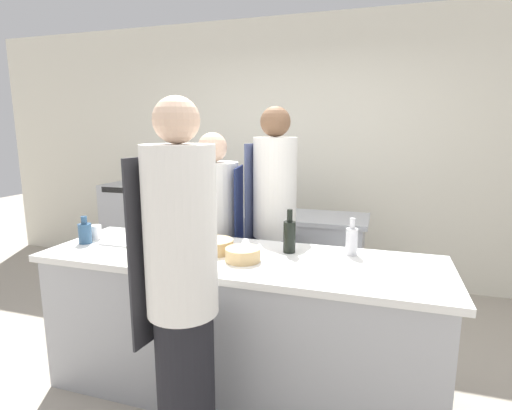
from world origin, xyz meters
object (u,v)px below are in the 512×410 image
object	(u,v)px
bottle_wine	(85,233)
cup	(96,232)
bottle_vinegar	(135,243)
bottle_sauce	(352,240)
bottle_cooking_oil	(202,234)
bowl_prep_small	(243,254)
chef_at_prep_near	(182,295)
bottle_olive_oil	(289,235)
chef_at_pass_far	(274,224)
bowl_mixing_large	(215,246)
chef_at_stove	(215,238)
oven_range	(154,228)

from	to	relation	value
bottle_wine	cup	bearing A→B (deg)	91.64
bottle_vinegar	bottle_sauce	distance (m)	1.28
bottle_vinegar	bottle_cooking_oil	size ratio (longest dim) A/B	1.47
bowl_prep_small	cup	bearing A→B (deg)	173.40
bottle_wine	bottle_cooking_oil	xyz separation A→B (m)	(0.77, 0.20, 0.00)
chef_at_prep_near	bottle_olive_oil	size ratio (longest dim) A/B	6.55
chef_at_pass_far	bowl_prep_small	bearing A→B (deg)	-166.72
bowl_mixing_large	bowl_prep_small	distance (m)	0.24
bowl_prep_small	bottle_wine	bearing A→B (deg)	178.68
bottle_vinegar	bottle_wine	distance (m)	0.58
bottle_olive_oil	cup	distance (m)	1.36
chef_at_stove	bottle_olive_oil	size ratio (longest dim) A/B	5.95
bottle_sauce	bowl_mixing_large	size ratio (longest dim) A/B	0.98
bottle_olive_oil	cup	bearing A→B (deg)	-175.28
chef_at_stove	bowl_mixing_large	world-z (taller)	chef_at_stove
bowl_prep_small	cup	distance (m)	1.14
chef_at_prep_near	chef_at_stove	bearing A→B (deg)	24.83
bowl_mixing_large	chef_at_pass_far	bearing A→B (deg)	74.39
bottle_cooking_oil	oven_range	bearing A→B (deg)	130.92
bottle_cooking_oil	chef_at_pass_far	bearing A→B (deg)	59.47
bottle_olive_oil	bowl_mixing_large	xyz separation A→B (m)	(-0.44, -0.14, -0.07)
cup	chef_at_pass_far	bearing A→B (deg)	30.95
bottle_olive_oil	bowl_mixing_large	world-z (taller)	bottle_olive_oil
chef_at_pass_far	bottle_cooking_oil	distance (m)	0.66
chef_at_pass_far	cup	size ratio (longest dim) A/B	18.46
oven_range	bottle_vinegar	size ratio (longest dim) A/B	3.85
bottle_vinegar	cup	world-z (taller)	bottle_vinegar
bottle_vinegar	bottle_cooking_oil	distance (m)	0.48
cup	bottle_sauce	bearing A→B (deg)	5.92
bottle_cooking_oil	bowl_prep_small	bearing A→B (deg)	-31.90
oven_range	chef_at_prep_near	world-z (taller)	chef_at_prep_near
cup	bottle_vinegar	bearing A→B (deg)	-30.52
oven_range	chef_at_prep_near	size ratio (longest dim) A/B	0.58
oven_range	bottle_olive_oil	distance (m)	2.55
bottle_sauce	oven_range	bearing A→B (deg)	147.21
bowl_mixing_large	cup	size ratio (longest dim) A/B	2.38
bowl_prep_small	cup	size ratio (longest dim) A/B	2.11
chef_at_stove	bottle_olive_oil	distance (m)	0.87
bottle_wine	bowl_mixing_large	size ratio (longest dim) A/B	0.79
bottle_wine	cup	xyz separation A→B (m)	(-0.00, 0.11, -0.02)
bottle_vinegar	chef_at_stove	bearing A→B (deg)	83.26
oven_range	bottle_vinegar	world-z (taller)	bottle_vinegar
bottle_vinegar	bowl_mixing_large	world-z (taller)	bottle_vinegar
chef_at_prep_near	cup	size ratio (longest dim) A/B	18.18
chef_at_prep_near	bottle_wine	xyz separation A→B (m)	(-1.04, 0.60, 0.06)
bottle_cooking_oil	bottle_sauce	world-z (taller)	bottle_sauce
chef_at_prep_near	bottle_vinegar	size ratio (longest dim) A/B	6.58
bottle_vinegar	bottle_sauce	bearing A→B (deg)	22.90
chef_at_stove	bottle_sauce	distance (m)	1.16
chef_at_prep_near	bowl_prep_small	xyz separation A→B (m)	(0.09, 0.57, 0.02)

